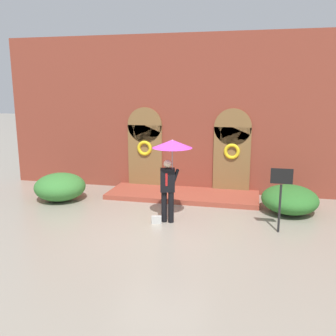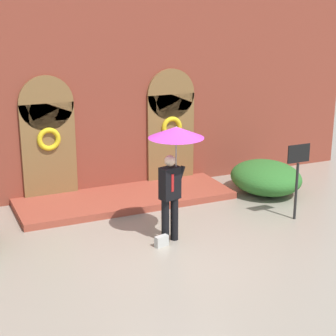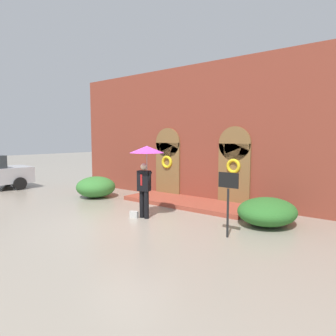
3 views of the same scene
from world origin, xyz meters
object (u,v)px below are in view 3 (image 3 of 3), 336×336
person_with_umbrella (146,160)px  sign_post (228,194)px  handbag (134,214)px  shrub_right (267,211)px  shrub_left (96,187)px

person_with_umbrella → sign_post: size_ratio=1.37×
handbag → sign_post: size_ratio=0.16×
person_with_umbrella → handbag: bearing=-151.7°
shrub_right → handbag: bearing=-152.7°
sign_post → shrub_left: (-7.07, 1.34, -0.70)m
handbag → shrub_left: shrub_left is taller
shrub_left → shrub_right: shrub_left is taller
sign_post → shrub_left: sign_post is taller
handbag → shrub_left: bearing=144.7°
handbag → shrub_right: bearing=13.2°
handbag → sign_post: 3.47m
handbag → shrub_right: 4.19m
handbag → shrub_left: (-3.77, 1.46, 0.35)m
sign_post → shrub_right: (0.41, 1.79, -0.76)m
person_with_umbrella → handbag: size_ratio=8.44×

